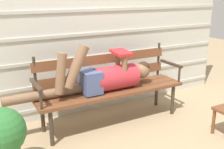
% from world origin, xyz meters
% --- Properties ---
extents(ground_plane, '(12.00, 12.00, 0.00)m').
position_xyz_m(ground_plane, '(0.00, 0.00, 0.00)').
color(ground_plane, tan).
extents(house_siding, '(4.09, 0.08, 2.31)m').
position_xyz_m(house_siding, '(0.00, 0.66, 1.15)').
color(house_siding, beige).
rests_on(house_siding, ground).
extents(park_bench, '(1.79, 0.44, 0.86)m').
position_xyz_m(park_bench, '(-0.00, 0.23, 0.47)').
color(park_bench, brown).
rests_on(park_bench, ground).
extents(reclining_person, '(1.72, 0.28, 0.58)m').
position_xyz_m(reclining_person, '(-0.10, 0.16, 0.59)').
color(reclining_person, '#B72D38').
extents(potted_plant, '(0.41, 0.41, 0.62)m').
position_xyz_m(potted_plant, '(-1.28, -0.29, 0.35)').
color(potted_plant, slate).
rests_on(potted_plant, ground).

